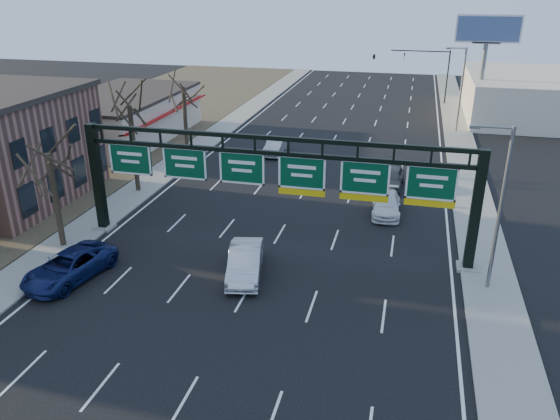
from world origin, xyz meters
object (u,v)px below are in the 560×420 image
(car_blue_suv, at_px, (69,266))
(car_silver_sedan, at_px, (245,262))
(car_white_wagon, at_px, (386,204))
(sign_gantry, at_px, (274,178))

(car_blue_suv, height_order, car_silver_sedan, car_silver_sedan)
(car_silver_sedan, height_order, car_white_wagon, car_silver_sedan)
(sign_gantry, distance_m, car_silver_sedan, 5.40)
(sign_gantry, bearing_deg, car_white_wagon, 48.36)
(sign_gantry, relative_size, car_white_wagon, 5.15)
(car_blue_suv, distance_m, car_white_wagon, 21.45)
(car_blue_suv, bearing_deg, car_silver_sedan, 27.82)
(car_blue_suv, relative_size, car_silver_sedan, 1.11)
(car_white_wagon, bearing_deg, sign_gantry, -134.53)
(car_blue_suv, distance_m, car_silver_sedan, 9.76)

